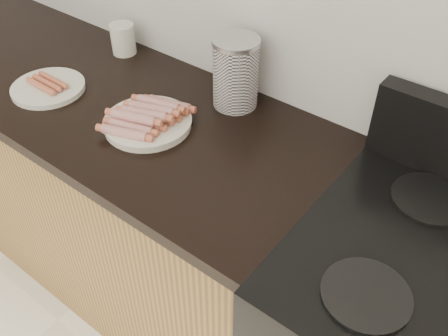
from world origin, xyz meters
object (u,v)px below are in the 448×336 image
Objects in this scene: side_plate at (48,88)px; mug at (123,39)px; main_plate at (148,124)px; canister at (236,73)px.

mug is at bearing 88.00° from side_plate.
main_plate is 1.09× the size of side_plate.
canister is 0.50m from mug.
main_plate and side_plate have the same top height.
mug is (0.01, 0.32, 0.04)m from side_plate.
canister reaches higher than mug.
mug reaches higher than side_plate.
canister reaches higher than main_plate.
main_plate is 0.29m from canister.
mug is (-0.50, 0.02, -0.05)m from canister.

